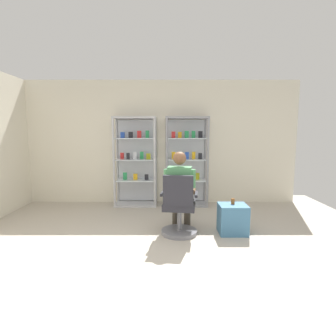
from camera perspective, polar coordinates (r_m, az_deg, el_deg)
ground_plane at (r=3.43m, az=-2.83°, el=-19.87°), size 7.20×7.20×0.00m
back_wall at (r=6.04m, az=-1.60°, el=5.41°), size 6.00×0.10×2.70m
display_cabinet_left at (r=5.87m, az=-7.01°, el=1.56°), size 0.90×0.45×1.90m
display_cabinet_right at (r=5.85m, az=3.75°, el=1.58°), size 0.90×0.45×1.90m
office_chair at (r=4.17m, az=2.18°, el=-8.94°), size 0.59×0.56×0.96m
seated_shopkeeper at (r=4.25m, az=2.41°, el=-4.19°), size 0.52×0.60×1.29m
storage_crate at (r=4.41m, az=13.37°, el=-10.44°), size 0.43×0.38×0.46m
tea_glass at (r=4.38m, az=13.41°, el=-6.87°), size 0.06×0.06×0.08m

